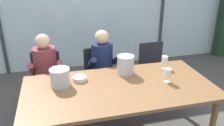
{
  "coord_description": "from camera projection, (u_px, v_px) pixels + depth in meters",
  "views": [
    {
      "loc": [
        -0.68,
        -2.32,
        2.1
      ],
      "look_at": [
        0.0,
        0.35,
        0.92
      ],
      "focal_mm": 37.65,
      "sensor_mm": 36.0,
      "label": 1
    }
  ],
  "objects": [
    {
      "name": "wine_glass_near_bucket",
      "position": [
        165.0,
        60.0,
        3.16
      ],
      "size": [
        0.08,
        0.08,
        0.17
      ],
      "color": "silver",
      "rests_on": "dining_table"
    },
    {
      "name": "wine_glass_by_left_taster",
      "position": [
        168.0,
        73.0,
        2.8
      ],
      "size": [
        0.08,
        0.08,
        0.17
      ],
      "color": "silver",
      "rests_on": "dining_table"
    },
    {
      "name": "window_glass_panel",
      "position": [
        86.0,
        6.0,
        4.73
      ],
      "size": [
        7.42,
        0.03,
        2.6
      ],
      "primitive_type": "cube",
      "color": "silver",
      "rests_on": "ground"
    },
    {
      "name": "person_maroon_top",
      "position": [
        46.0,
        71.0,
        3.31
      ],
      "size": [
        0.47,
        0.62,
        1.21
      ],
      "rotation": [
        0.0,
        0.0,
        0.04
      ],
      "color": "brown",
      "rests_on": "ground"
    },
    {
      "name": "dining_table",
      "position": [
        119.0,
        91.0,
        2.77
      ],
      "size": [
        2.22,
        1.09,
        0.77
      ],
      "color": "brown",
      "rests_on": "ground"
    },
    {
      "name": "person_navy_polo",
      "position": [
        104.0,
        65.0,
        3.5
      ],
      "size": [
        0.48,
        0.63,
        1.21
      ],
      "rotation": [
        0.0,
        0.0,
        0.07
      ],
      "color": "#192347",
      "rests_on": "ground"
    },
    {
      "name": "window_mullion_right",
      "position": [
        163.0,
        3.0,
        5.09
      ],
      "size": [
        0.06,
        0.06,
        2.6
      ],
      "primitive_type": "cube",
      "color": "#38383D",
      "rests_on": "ground"
    },
    {
      "name": "chair_center",
      "position": [
        153.0,
        65.0,
        3.91
      ],
      "size": [
        0.47,
        0.47,
        0.89
      ],
      "rotation": [
        0.0,
        0.0,
        0.06
      ],
      "color": "#232328",
      "rests_on": "ground"
    },
    {
      "name": "chair_near_curtain",
      "position": [
        46.0,
        78.0,
        3.5
      ],
      "size": [
        0.49,
        0.49,
        0.89
      ],
      "rotation": [
        0.0,
        0.0,
        -0.12
      ],
      "color": "#232328",
      "rests_on": "ground"
    },
    {
      "name": "ice_bucket_primary",
      "position": [
        60.0,
        77.0,
        2.71
      ],
      "size": [
        0.24,
        0.24,
        0.22
      ],
      "color": "#B7B7BC",
      "rests_on": "dining_table"
    },
    {
      "name": "chair_left_of_center",
      "position": [
        99.0,
        72.0,
        3.68
      ],
      "size": [
        0.5,
        0.5,
        0.89
      ],
      "rotation": [
        0.0,
        0.0,
        0.14
      ],
      "color": "#232328",
      "rests_on": "ground"
    },
    {
      "name": "ground",
      "position": [
        102.0,
        99.0,
        3.94
      ],
      "size": [
        14.0,
        14.0,
        0.0
      ],
      "primitive_type": "plane",
      "color": "#4C4742"
    },
    {
      "name": "ice_bucket_secondary",
      "position": [
        126.0,
        65.0,
        3.01
      ],
      "size": [
        0.22,
        0.22,
        0.25
      ],
      "color": "#B7B7BC",
      "rests_on": "dining_table"
    },
    {
      "name": "tasting_bowl",
      "position": [
        80.0,
        78.0,
        2.87
      ],
      "size": [
        0.17,
        0.17,
        0.05
      ],
      "primitive_type": "cylinder",
      "color": "silver",
      "rests_on": "dining_table"
    }
  ]
}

